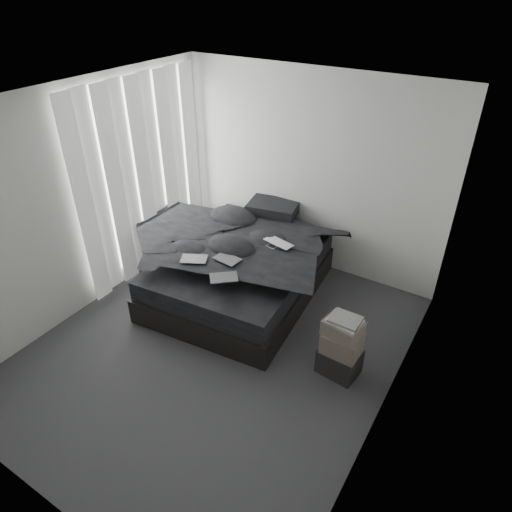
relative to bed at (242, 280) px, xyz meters
The scene contains 25 objects.
floor 1.09m from the bed, 71.33° to the right, with size 3.60×4.20×0.01m, color #363639.
ceiling 2.67m from the bed, 71.33° to the right, with size 3.60×4.20×0.01m, color white.
wall_back 1.61m from the bed, 72.30° to the left, with size 3.60×0.01×2.60m, color silver.
wall_front 3.34m from the bed, 83.70° to the right, with size 3.60×0.01×2.60m, color silver.
wall_left 2.11m from the bed, 144.98° to the right, with size 0.01×4.20×2.60m, color silver.
wall_right 2.64m from the bed, 25.44° to the right, with size 0.01×4.20×2.60m, color silver.
window_left 1.87m from the bed, behind, with size 0.02×2.00×2.30m, color white.
curtain_left 1.79m from the bed, behind, with size 0.06×2.12×2.48m, color white.
bed is the anchor object (origin of this frame).
mattress 0.28m from the bed, ahead, with size 1.68×2.24×0.25m, color black.
duvet 0.54m from the bed, 84.42° to the right, with size 1.70×1.97×0.27m, color black.
pillow_lower 1.02m from the bed, 99.16° to the left, with size 0.69×0.47×0.16m, color black.
pillow_upper 1.08m from the bed, 94.11° to the left, with size 0.65×0.45×0.15m, color black.
laptop 0.81m from the bed, 13.08° to the left, with size 0.37×0.24×0.03m, color silver.
comic_a 0.96m from the bed, 108.86° to the right, with size 0.29×0.19×0.01m, color black.
comic_b 0.82m from the bed, 77.29° to the right, with size 0.29×0.19×0.01m, color black.
comic_c 1.06m from the bed, 70.00° to the right, with size 0.29×0.19×0.01m, color black.
side_stand 1.23m from the bed, behind, with size 0.37×0.37×0.68m, color black.
papers 1.32m from the bed, behind, with size 0.26×0.19×0.01m, color white.
floor_books 0.95m from the bed, 165.80° to the right, with size 0.13×0.19×0.13m, color black.
box_lower 1.74m from the bed, 22.09° to the right, with size 0.39×0.31×0.29m, color black.
box_mid 1.77m from the bed, 22.28° to the right, with size 0.37×0.29×0.22m, color #5B5148.
box_upper 1.79m from the bed, 22.17° to the right, with size 0.35×0.28×0.15m, color #5B5148.
art_book_white 1.82m from the bed, 22.09° to the right, with size 0.30×0.24×0.03m, color silver.
art_book_snake 1.84m from the bed, 22.28° to the right, with size 0.29×0.23×0.03m, color silver.
Camera 1 is at (2.31, -2.92, 3.55)m, focal length 32.00 mm.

